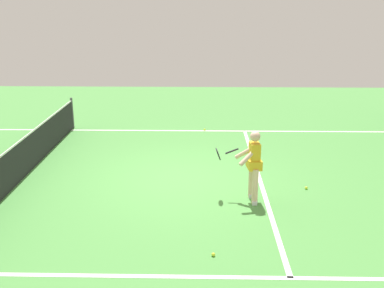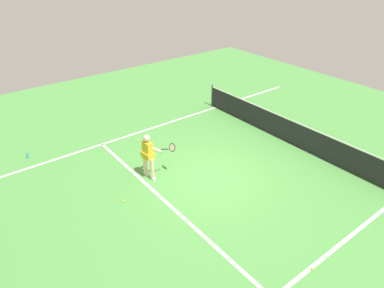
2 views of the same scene
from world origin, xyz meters
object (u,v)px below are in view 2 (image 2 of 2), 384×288
object	(u,v)px
tennis_ball_far	(123,201)
tennis_ball_near	(312,269)
water_bottle	(28,155)
tennis_player	(149,154)
tennis_ball_mid	(138,141)

from	to	relation	value
tennis_ball_far	tennis_ball_near	bearing A→B (deg)	25.28
tennis_ball_near	tennis_ball_far	distance (m)	5.41
tennis_ball_near	tennis_ball_far	world-z (taller)	same
tennis_ball_near	water_bottle	bearing A→B (deg)	-157.30
tennis_player	water_bottle	world-z (taller)	tennis_player
tennis_player	water_bottle	size ratio (longest dim) A/B	6.46
water_bottle	tennis_ball_far	bearing A→B (deg)	19.61
tennis_player	tennis_ball_far	distance (m)	1.68
tennis_ball_near	water_bottle	xyz separation A→B (m)	(-9.16, -3.83, 0.09)
tennis_player	tennis_ball_near	size ratio (longest dim) A/B	23.48
tennis_ball_near	tennis_ball_far	size ratio (longest dim) A/B	1.00
tennis_player	tennis_ball_far	world-z (taller)	tennis_player
tennis_player	tennis_ball_far	xyz separation A→B (m)	(0.63, -1.32, -0.81)
tennis_player	water_bottle	distance (m)	4.67
tennis_ball_near	tennis_ball_mid	bearing A→B (deg)	-179.12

